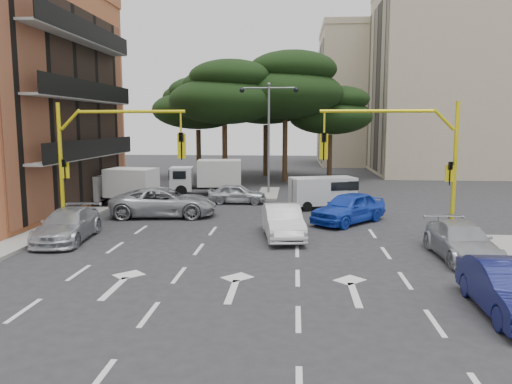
% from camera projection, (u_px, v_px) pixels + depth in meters
% --- Properties ---
extents(ground, '(120.00, 120.00, 0.00)m').
position_uv_depth(ground, '(248.00, 250.00, 20.14)').
color(ground, '#28282B').
rests_on(ground, ground).
extents(median_strip, '(1.40, 6.00, 0.15)m').
position_uv_depth(median_strip, '(269.00, 193.00, 35.94)').
color(median_strip, gray).
rests_on(median_strip, ground).
extents(apartment_beige_near, '(20.20, 12.15, 18.70)m').
position_uv_depth(apartment_beige_near, '(480.00, 79.00, 48.93)').
color(apartment_beige_near, '#C4B093').
rests_on(apartment_beige_near, ground).
extents(apartment_beige_far, '(16.20, 12.15, 16.70)m').
position_uv_depth(apartment_beige_far, '(386.00, 97.00, 61.46)').
color(apartment_beige_far, '#C4B093').
rests_on(apartment_beige_far, ground).
extents(pine_left_near, '(9.15, 9.15, 10.23)m').
position_uv_depth(pine_left_near, '(225.00, 93.00, 41.09)').
color(pine_left_near, '#382616').
rests_on(pine_left_near, ground).
extents(pine_center, '(9.98, 9.98, 11.16)m').
position_uv_depth(pine_center, '(286.00, 85.00, 42.59)').
color(pine_center, '#382616').
rests_on(pine_center, ground).
extents(pine_left_far, '(8.32, 8.32, 9.30)m').
position_uv_depth(pine_left_far, '(198.00, 103.00, 45.37)').
color(pine_left_far, '#382616').
rests_on(pine_left_far, ground).
extents(pine_right, '(7.49, 7.49, 8.37)m').
position_uv_depth(pine_right, '(331.00, 111.00, 44.54)').
color(pine_right, '#382616').
rests_on(pine_right, ground).
extents(pine_back, '(9.15, 9.15, 10.23)m').
position_uv_depth(pine_back, '(266.00, 97.00, 47.77)').
color(pine_back, '#382616').
rests_on(pine_back, ground).
extents(signal_mast_right, '(5.79, 0.37, 6.00)m').
position_uv_depth(signal_mast_right, '(412.00, 152.00, 21.06)').
color(signal_mast_right, yellow).
rests_on(signal_mast_right, ground).
extents(signal_mast_left, '(5.79, 0.37, 6.00)m').
position_uv_depth(signal_mast_left, '(99.00, 151.00, 22.10)').
color(signal_mast_left, yellow).
rests_on(signal_mast_left, ground).
extents(street_lamp_center, '(4.16, 0.36, 7.77)m').
position_uv_depth(street_lamp_center, '(269.00, 118.00, 35.20)').
color(street_lamp_center, slate).
rests_on(street_lamp_center, median_strip).
extents(car_white_hatch, '(2.20, 4.64, 1.47)m').
position_uv_depth(car_white_hatch, '(283.00, 222.00, 22.26)').
color(car_white_hatch, silver).
rests_on(car_white_hatch, ground).
extents(car_blue_compact, '(4.48, 4.75, 1.59)m').
position_uv_depth(car_blue_compact, '(349.00, 208.00, 25.55)').
color(car_blue_compact, '#1639B9').
rests_on(car_blue_compact, ground).
extents(car_silver_wagon, '(2.34, 4.90, 1.38)m').
position_uv_depth(car_silver_wagon, '(68.00, 225.00, 21.75)').
color(car_silver_wagon, '#A8AAB0').
rests_on(car_silver_wagon, ground).
extents(car_silver_cross_a, '(5.96, 3.22, 1.59)m').
position_uv_depth(car_silver_cross_a, '(164.00, 202.00, 27.36)').
color(car_silver_cross_a, '#A6AAAE').
rests_on(car_silver_cross_a, ground).
extents(car_silver_cross_b, '(3.71, 1.51, 1.26)m').
position_uv_depth(car_silver_cross_b, '(237.00, 194.00, 31.84)').
color(car_silver_cross_b, '#ABAFB3').
rests_on(car_silver_cross_b, ground).
extents(car_navy_parked, '(1.53, 4.31, 1.41)m').
position_uv_depth(car_navy_parked, '(508.00, 289.00, 13.32)').
color(car_navy_parked, '#0D1144').
rests_on(car_navy_parked, ground).
extents(car_silver_parked, '(2.06, 4.72, 1.35)m').
position_uv_depth(car_silver_parked, '(462.00, 241.00, 18.81)').
color(car_silver_parked, '#A6AAAF').
rests_on(car_silver_parked, ground).
extents(van_white, '(4.19, 2.87, 1.92)m').
position_uv_depth(van_white, '(323.00, 193.00, 29.99)').
color(van_white, silver).
rests_on(van_white, ground).
extents(box_truck_a, '(5.02, 2.71, 2.35)m').
position_uv_depth(box_truck_a, '(119.00, 187.00, 30.91)').
color(box_truck_a, silver).
rests_on(box_truck_a, ground).
extents(box_truck_b, '(5.30, 2.69, 2.51)m').
position_uv_depth(box_truck_b, '(207.00, 177.00, 35.62)').
color(box_truck_b, silver).
rests_on(box_truck_b, ground).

